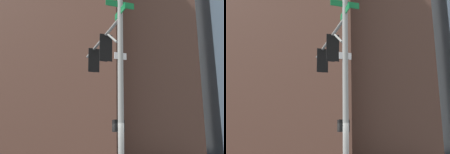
% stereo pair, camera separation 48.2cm
% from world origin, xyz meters
% --- Properties ---
extents(signal_pole_assembly, '(2.07, 5.13, 7.07)m').
position_xyz_m(signal_pole_assembly, '(-0.60, 0.97, 4.82)').
color(signal_pole_assembly, gray).
rests_on(signal_pole_assembly, ground_plane).
extents(building_brick_nearside, '(19.49, 15.64, 37.23)m').
position_xyz_m(building_brick_nearside, '(-9.11, 30.70, 18.62)').
color(building_brick_nearside, brown).
rests_on(building_brick_nearside, ground_plane).
extents(building_brick_midblock, '(16.68, 18.23, 49.04)m').
position_xyz_m(building_brick_midblock, '(4.39, 36.69, 24.52)').
color(building_brick_midblock, '#4C3328').
rests_on(building_brick_midblock, ground_plane).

